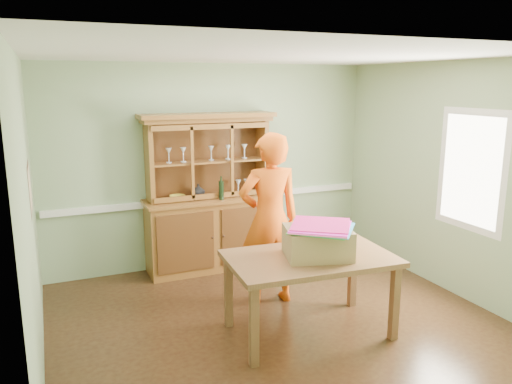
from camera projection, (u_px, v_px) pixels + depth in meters
name	position (u px, v px, depth m)	size (l,w,h in m)	color
floor	(276.00, 321.00, 5.24)	(4.50, 4.50, 0.00)	#452C16
ceiling	(278.00, 55.00, 4.66)	(4.50, 4.50, 0.00)	white
wall_back	(213.00, 166.00, 6.75)	(4.50, 4.50, 0.00)	#8EA87E
wall_left	(29.00, 220.00, 4.09)	(4.00, 4.00, 0.00)	#8EA87E
wall_right	(451.00, 179.00, 5.82)	(4.00, 4.00, 0.00)	#8EA87E
wall_front	(413.00, 260.00, 3.16)	(4.50, 4.50, 0.00)	#8EA87E
chair_rail	(214.00, 198.00, 6.82)	(4.41, 0.05, 0.08)	white
framed_map	(30.00, 189.00, 4.32)	(0.03, 0.60, 0.46)	#352115
window_panel	(471.00, 170.00, 5.51)	(0.03, 0.96, 1.36)	white
china_hutch	(210.00, 215.00, 6.62)	(1.76, 0.58, 2.07)	brown
dining_table	(310.00, 265.00, 4.86)	(1.66, 1.07, 0.80)	brown
cardboard_box	(317.00, 242.00, 4.80)	(0.61, 0.49, 0.28)	#92774B
kite_stack	(320.00, 227.00, 4.72)	(0.75, 0.75, 0.04)	green
person	(269.00, 219.00, 5.53)	(0.71, 0.46, 1.93)	#E0540E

